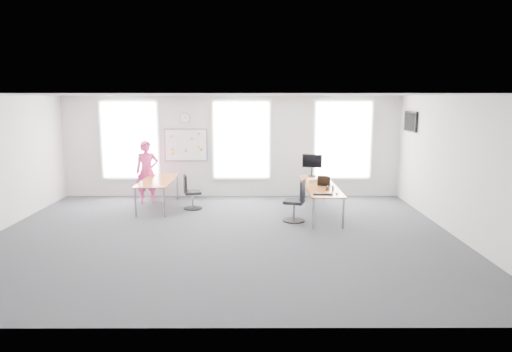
{
  "coord_description": "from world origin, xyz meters",
  "views": [
    {
      "loc": [
        0.69,
        -9.49,
        2.96
      ],
      "look_at": [
        0.72,
        1.2,
        1.1
      ],
      "focal_mm": 32.0,
      "sensor_mm": 36.0,
      "label": 1
    }
  ],
  "objects_px": {
    "desk_left": "(158,182)",
    "chair_left": "(191,194)",
    "desk_right": "(320,187)",
    "headphones": "(330,188)",
    "chair_right": "(296,204)",
    "person": "(147,172)",
    "monitor": "(312,163)",
    "keyboard": "(323,194)"
  },
  "relations": [
    {
      "from": "chair_right",
      "to": "monitor",
      "type": "height_order",
      "value": "monitor"
    },
    {
      "from": "desk_left",
      "to": "chair_left",
      "type": "height_order",
      "value": "chair_left"
    },
    {
      "from": "desk_left",
      "to": "chair_left",
      "type": "xyz_separation_m",
      "value": [
        0.9,
        -0.16,
        -0.29
      ]
    },
    {
      "from": "headphones",
      "to": "chair_right",
      "type": "bearing_deg",
      "value": 179.16
    },
    {
      "from": "desk_right",
      "to": "headphones",
      "type": "relative_size",
      "value": 16.58
    },
    {
      "from": "keyboard",
      "to": "monitor",
      "type": "xyz_separation_m",
      "value": [
        0.05,
        2.48,
        0.37
      ]
    },
    {
      "from": "desk_right",
      "to": "keyboard",
      "type": "height_order",
      "value": "keyboard"
    },
    {
      "from": "person",
      "to": "keyboard",
      "type": "relative_size",
      "value": 3.83
    },
    {
      "from": "desk_right",
      "to": "desk_left",
      "type": "bearing_deg",
      "value": 172.52
    },
    {
      "from": "chair_left",
      "to": "headphones",
      "type": "height_order",
      "value": "chair_left"
    },
    {
      "from": "chair_right",
      "to": "monitor",
      "type": "bearing_deg",
      "value": -179.6
    },
    {
      "from": "person",
      "to": "desk_right",
      "type": "bearing_deg",
      "value": -32.28
    },
    {
      "from": "desk_left",
      "to": "chair_right",
      "type": "height_order",
      "value": "chair_right"
    },
    {
      "from": "keyboard",
      "to": "headphones",
      "type": "xyz_separation_m",
      "value": [
        0.25,
        0.56,
        0.04
      ]
    },
    {
      "from": "person",
      "to": "headphones",
      "type": "relative_size",
      "value": 9.66
    },
    {
      "from": "desk_left",
      "to": "monitor",
      "type": "xyz_separation_m",
      "value": [
        4.24,
        0.71,
        0.41
      ]
    },
    {
      "from": "headphones",
      "to": "keyboard",
      "type": "bearing_deg",
      "value": -128.25
    },
    {
      "from": "monitor",
      "to": "chair_left",
      "type": "bearing_deg",
      "value": -146.49
    },
    {
      "from": "headphones",
      "to": "monitor",
      "type": "bearing_deg",
      "value": 81.6
    },
    {
      "from": "chair_right",
      "to": "keyboard",
      "type": "height_order",
      "value": "chair_right"
    },
    {
      "from": "chair_right",
      "to": "headphones",
      "type": "xyz_separation_m",
      "value": [
        0.82,
        0.2,
        0.35
      ]
    },
    {
      "from": "chair_right",
      "to": "monitor",
      "type": "xyz_separation_m",
      "value": [
        0.63,
        2.12,
        0.67
      ]
    },
    {
      "from": "desk_right",
      "to": "person",
      "type": "xyz_separation_m",
      "value": [
        -4.71,
        1.22,
        0.19
      ]
    },
    {
      "from": "desk_right",
      "to": "keyboard",
      "type": "xyz_separation_m",
      "value": [
        -0.1,
        -1.2,
        0.06
      ]
    },
    {
      "from": "keyboard",
      "to": "desk_right",
      "type": "bearing_deg",
      "value": 88.49
    },
    {
      "from": "desk_left",
      "to": "keyboard",
      "type": "bearing_deg",
      "value": -22.89
    },
    {
      "from": "chair_right",
      "to": "chair_left",
      "type": "bearing_deg",
      "value": -97.71
    },
    {
      "from": "monitor",
      "to": "desk_right",
      "type": "bearing_deg",
      "value": -69.19
    },
    {
      "from": "keyboard",
      "to": "chair_right",
      "type": "bearing_deg",
      "value": 150.71
    },
    {
      "from": "headphones",
      "to": "desk_left",
      "type": "bearing_deg",
      "value": 150.56
    },
    {
      "from": "person",
      "to": "keyboard",
      "type": "distance_m",
      "value": 5.22
    },
    {
      "from": "chair_left",
      "to": "headphones",
      "type": "distance_m",
      "value": 3.7
    },
    {
      "from": "desk_left",
      "to": "keyboard",
      "type": "height_order",
      "value": "desk_left"
    },
    {
      "from": "chair_left",
      "to": "person",
      "type": "relative_size",
      "value": 0.53
    },
    {
      "from": "desk_left",
      "to": "headphones",
      "type": "distance_m",
      "value": 4.59
    },
    {
      "from": "headphones",
      "to": "monitor",
      "type": "distance_m",
      "value": 1.96
    },
    {
      "from": "person",
      "to": "keyboard",
      "type": "xyz_separation_m",
      "value": [
        4.62,
        -2.43,
        -0.13
      ]
    },
    {
      "from": "chair_left",
      "to": "headphones",
      "type": "bearing_deg",
      "value": -122.0
    },
    {
      "from": "desk_left",
      "to": "person",
      "type": "distance_m",
      "value": 0.81
    },
    {
      "from": "desk_right",
      "to": "desk_left",
      "type": "xyz_separation_m",
      "value": [
        -4.28,
        0.56,
        0.01
      ]
    },
    {
      "from": "person",
      "to": "monitor",
      "type": "distance_m",
      "value": 4.68
    },
    {
      "from": "person",
      "to": "headphones",
      "type": "distance_m",
      "value": 5.21
    }
  ]
}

